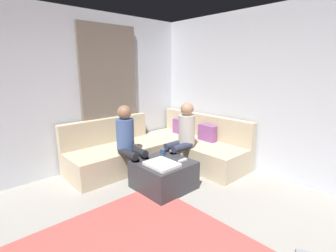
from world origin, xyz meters
name	(u,v)px	position (x,y,z in m)	size (l,w,h in m)	color
wall_back	(312,97)	(0.00, 2.94, 1.35)	(6.00, 0.12, 2.70)	silver
wall_left	(30,96)	(-2.94, 0.00, 1.35)	(0.12, 6.00, 2.70)	silver
curtain_panel	(110,96)	(-2.84, 1.30, 1.25)	(0.06, 1.10, 2.50)	#726659
sectional_couch	(161,150)	(-2.08, 1.88, 0.28)	(2.10, 2.55, 0.87)	#C6B593
ottoman	(164,175)	(-1.35, 1.28, 0.21)	(0.76, 0.76, 0.42)	#333338
folded_blanket	(162,164)	(-1.25, 1.16, 0.44)	(0.44, 0.36, 0.04)	white
coffee_mug	(163,152)	(-1.57, 1.46, 0.47)	(0.08, 0.08, 0.10)	#334C72
game_remote	(183,160)	(-1.17, 1.50, 0.43)	(0.05, 0.15, 0.02)	white
person_on_couch_back	(183,135)	(-1.59, 1.93, 0.66)	(0.30, 0.60, 1.20)	#2D3347
person_on_couch_side	(129,140)	(-1.93, 1.07, 0.66)	(0.60, 0.30, 1.20)	black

